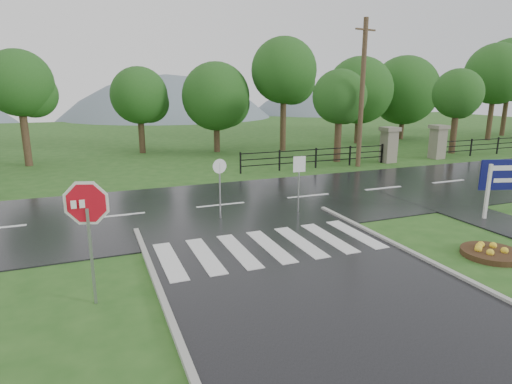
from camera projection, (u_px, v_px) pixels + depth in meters
name	position (u px, v px, depth m)	size (l,w,h in m)	color
ground	(374.00, 336.00, 8.25)	(120.00, 120.00, 0.00)	#28551C
main_road	(221.00, 206.00, 17.27)	(90.00, 8.00, 0.04)	black
walkway	(505.00, 225.00, 14.91)	(2.20, 11.00, 0.04)	black
crosswalk	(270.00, 246.00, 12.74)	(6.50, 2.80, 0.02)	silver
pillar_west	(389.00, 144.00, 27.07)	(1.00, 1.00, 2.24)	gray
pillar_east	(438.00, 141.00, 28.51)	(1.00, 1.00, 2.24)	gray
fence_west	(316.00, 156.00, 25.30)	(9.58, 0.08, 1.20)	black
hills	(146.00, 211.00, 71.85)	(102.00, 48.00, 48.00)	slate
treeline	(176.00, 155.00, 30.26)	(83.20, 5.20, 10.00)	#1B4C17
stop_sign	(87.00, 215.00, 9.02)	(1.25, 0.44, 2.96)	#939399
estate_billboard	(512.00, 177.00, 15.57)	(2.37, 0.76, 2.14)	silver
flower_bed	(491.00, 252.00, 12.12)	(1.62, 1.62, 0.32)	#332111
reg_sign_small	(299.00, 173.00, 15.96)	(0.49, 0.07, 2.19)	#939399
reg_sign_round	(220.00, 182.00, 15.17)	(0.52, 0.09, 2.23)	#939399
utility_pole_east	(362.00, 93.00, 24.94)	(1.50, 0.36, 8.50)	#473523
entrance_tree_left	(340.00, 97.00, 26.72)	(3.39, 3.39, 5.80)	#3D2B1C
entrance_tree_right	(458.00, 94.00, 30.18)	(3.45, 3.45, 5.98)	#3D2B1C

